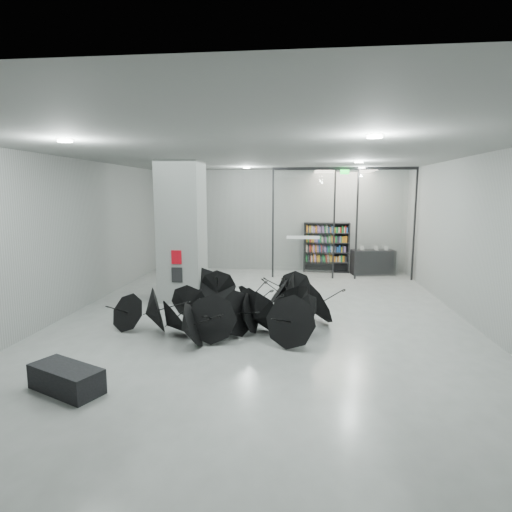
# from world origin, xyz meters

# --- Properties ---
(room) EXTENTS (14.00, 14.02, 4.01)m
(room) POSITION_xyz_m (0.00, 0.00, 2.84)
(room) COLOR gray
(room) RESTS_ON ground
(column) EXTENTS (1.20, 1.20, 4.00)m
(column) POSITION_xyz_m (-2.50, 2.00, 2.00)
(column) COLOR slate
(column) RESTS_ON ground
(fire_cabinet) EXTENTS (0.28, 0.04, 0.38)m
(fire_cabinet) POSITION_xyz_m (-2.50, 1.38, 1.35)
(fire_cabinet) COLOR #A50A07
(fire_cabinet) RESTS_ON column
(info_panel) EXTENTS (0.30, 0.03, 0.42)m
(info_panel) POSITION_xyz_m (-2.50, 1.38, 0.85)
(info_panel) COLOR black
(info_panel) RESTS_ON column
(exit_sign) EXTENTS (0.30, 0.06, 0.15)m
(exit_sign) POSITION_xyz_m (2.40, 5.30, 3.82)
(exit_sign) COLOR #0CE533
(exit_sign) RESTS_ON room
(glass_partition) EXTENTS (5.06, 0.08, 4.00)m
(glass_partition) POSITION_xyz_m (2.39, 5.50, 2.18)
(glass_partition) COLOR silver
(glass_partition) RESTS_ON ground
(bench) EXTENTS (1.36, 1.01, 0.40)m
(bench) POSITION_xyz_m (-2.76, -3.83, 0.20)
(bench) COLOR black
(bench) RESTS_ON ground
(bookshelf) EXTENTS (1.79, 0.41, 1.95)m
(bookshelf) POSITION_xyz_m (1.93, 6.75, 0.98)
(bookshelf) COLOR black
(bookshelf) RESTS_ON ground
(shop_counter) EXTENTS (1.67, 0.89, 0.95)m
(shop_counter) POSITION_xyz_m (3.67, 6.42, 0.48)
(shop_counter) COLOR black
(shop_counter) RESTS_ON ground
(umbrella_cluster) EXTENTS (5.48, 4.73, 1.27)m
(umbrella_cluster) POSITION_xyz_m (-0.53, -0.07, 0.30)
(umbrella_cluster) COLOR black
(umbrella_cluster) RESTS_ON ground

